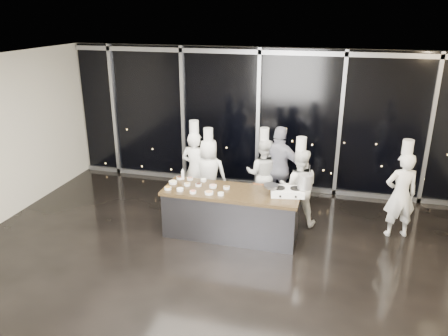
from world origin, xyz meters
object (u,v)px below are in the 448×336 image
(demo_counter, at_px, (231,213))
(chef_left, at_px, (209,174))
(guest, at_px, (280,169))
(chef_right, at_px, (299,187))
(chef_far_left, at_px, (195,169))
(chef_center, at_px, (263,173))
(frying_pan, at_px, (270,186))
(stock_pot, at_px, (305,181))
(stove, at_px, (287,192))
(chef_side, at_px, (401,194))

(demo_counter, height_order, chef_left, chef_left)
(guest, bearing_deg, chef_right, 143.38)
(chef_far_left, xyz_separation_m, chef_center, (1.38, 0.31, -0.08))
(demo_counter, relative_size, chef_left, 1.41)
(chef_left, distance_m, chef_right, 1.88)
(frying_pan, distance_m, guest, 1.37)
(chef_right, bearing_deg, guest, -56.52)
(chef_far_left, distance_m, chef_right, 2.19)
(demo_counter, xyz_separation_m, chef_far_left, (-1.04, 1.06, 0.39))
(chef_center, bearing_deg, chef_far_left, 11.70)
(demo_counter, distance_m, chef_left, 1.31)
(chef_center, bearing_deg, stock_pot, 125.96)
(frying_pan, xyz_separation_m, stock_pot, (0.58, 0.10, 0.10))
(chef_right, bearing_deg, chef_far_left, -11.63)
(demo_counter, bearing_deg, guest, 63.80)
(stove, height_order, chef_right, chef_right)
(stove, relative_size, chef_left, 0.36)
(chef_left, bearing_deg, chef_right, 168.78)
(stove, bearing_deg, chef_center, 106.55)
(demo_counter, relative_size, frying_pan, 5.29)
(chef_center, xyz_separation_m, guest, (0.34, -0.00, 0.13))
(stock_pot, relative_size, chef_right, 0.14)
(demo_counter, relative_size, stove, 3.91)
(demo_counter, xyz_separation_m, chef_side, (2.96, 0.80, 0.38))
(stock_pot, relative_size, chef_far_left, 0.14)
(frying_pan, bearing_deg, chef_left, 134.48)
(chef_left, distance_m, chef_side, 3.70)
(chef_far_left, relative_size, chef_left, 1.07)
(stove, distance_m, chef_side, 2.09)
(chef_side, bearing_deg, guest, -31.19)
(chef_left, distance_m, guest, 1.46)
(stove, bearing_deg, chef_left, 140.68)
(stock_pot, distance_m, chef_center, 1.62)
(frying_pan, relative_size, guest, 0.26)
(chef_side, bearing_deg, chef_far_left, -20.79)
(demo_counter, height_order, stove, stove)
(stock_pot, height_order, chef_left, chef_left)
(chef_far_left, relative_size, guest, 1.05)
(stock_pot, xyz_separation_m, chef_center, (-0.95, 1.25, -0.40))
(demo_counter, bearing_deg, chef_side, 15.22)
(stove, bearing_deg, chef_side, 10.20)
(stove, relative_size, frying_pan, 1.35)
(guest, bearing_deg, stock_pot, 131.01)
(chef_center, height_order, guest, guest)
(stock_pot, bearing_deg, chef_left, 155.71)
(guest, bearing_deg, demo_counter, 78.81)
(guest, height_order, chef_side, chef_side)
(chef_center, relative_size, chef_right, 0.99)
(stove, xyz_separation_m, frying_pan, (-0.29, -0.05, 0.10))
(chef_far_left, height_order, chef_center, chef_far_left)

